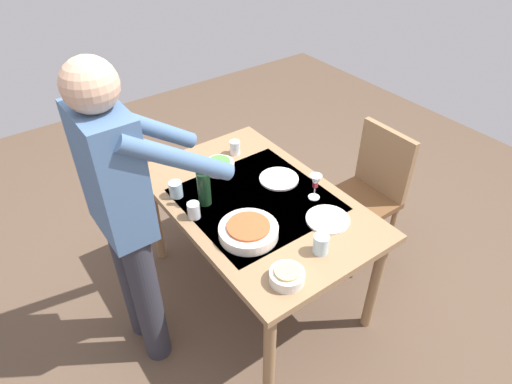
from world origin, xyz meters
name	(u,v)px	position (x,y,z in m)	size (l,w,h in m)	color
ground_plane	(256,286)	(0.00, 0.00, 0.00)	(6.00, 6.00, 0.00)	brown
dining_table	(256,210)	(0.00, 0.00, 0.65)	(1.37, 0.88, 0.73)	#93704C
chair_near	(370,187)	(-0.13, -0.82, 0.53)	(0.40, 0.40, 0.91)	brown
person_server	(125,211)	(0.05, 0.70, 0.96)	(0.42, 0.61, 1.69)	#2D2D38
wine_bottle	(204,187)	(0.14, 0.24, 0.84)	(0.07, 0.07, 0.30)	black
wine_glass_left	(315,183)	(-0.18, -0.27, 0.84)	(0.07, 0.07, 0.15)	white
water_cup_near_left	(194,210)	(0.07, 0.35, 0.78)	(0.07, 0.07, 0.09)	silver
water_cup_near_right	(176,189)	(0.28, 0.34, 0.78)	(0.07, 0.07, 0.09)	silver
water_cup_far_left	(321,244)	(-0.51, -0.01, 0.78)	(0.08, 0.08, 0.10)	silver
water_cup_far_right	(235,148)	(0.45, -0.17, 0.78)	(0.07, 0.07, 0.09)	silver
serving_bowl_pasta	(248,231)	(-0.21, 0.20, 0.77)	(0.30, 0.30, 0.07)	silver
side_bowl_salad	(219,166)	(0.35, 0.01, 0.77)	(0.18, 0.18, 0.07)	silver
side_bowl_bread	(287,276)	(-0.55, 0.23, 0.77)	(0.16, 0.16, 0.07)	silver
dinner_plate_near	(279,179)	(0.07, -0.22, 0.74)	(0.23, 0.23, 0.01)	silver
dinner_plate_far	(328,219)	(-0.36, -0.20, 0.74)	(0.23, 0.23, 0.01)	silver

